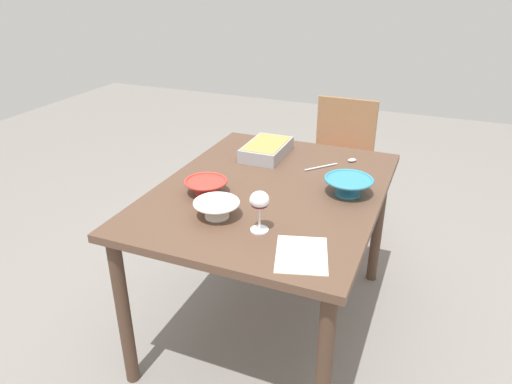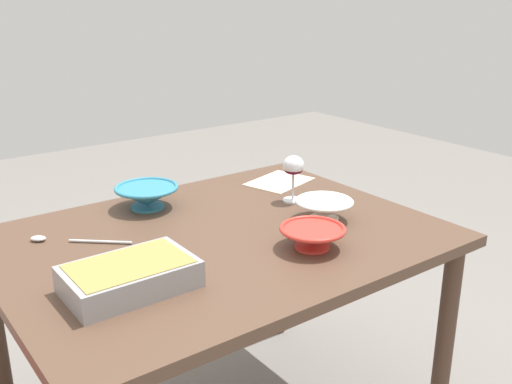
{
  "view_description": "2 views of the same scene",
  "coord_description": "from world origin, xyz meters",
  "views": [
    {
      "loc": [
        -1.73,
        -0.64,
        1.61
      ],
      "look_at": [
        -0.14,
        0.01,
        0.77
      ],
      "focal_mm": 33.25,
      "sensor_mm": 36.0,
      "label": 1
    },
    {
      "loc": [
        0.84,
        1.31,
        1.39
      ],
      "look_at": [
        -0.21,
        -0.1,
        0.79
      ],
      "focal_mm": 41.01,
      "sensor_mm": 36.0,
      "label": 2
    }
  ],
  "objects": [
    {
      "name": "small_bowl",
      "position": [
        0.07,
        -0.32,
        0.78
      ],
      "size": [
        0.2,
        0.2,
        0.07
      ],
      "color": "teal",
      "rests_on": "dining_table"
    },
    {
      "name": "dining_table",
      "position": [
        0.0,
        0.0,
        0.65
      ],
      "size": [
        1.23,
        0.93,
        0.73
      ],
      "color": "brown",
      "rests_on": "ground_plane"
    },
    {
      "name": "wine_glass",
      "position": [
        -0.35,
        -0.09,
        0.85
      ],
      "size": [
        0.07,
        0.07,
        0.16
      ],
      "color": "white",
      "rests_on": "dining_table"
    },
    {
      "name": "napkin",
      "position": [
        -0.45,
        -0.28,
        0.74
      ],
      "size": [
        0.27,
        0.23,
        0.0
      ],
      "primitive_type": "cube",
      "rotation": [
        0.0,
        0.0,
        0.29
      ],
      "color": "beige",
      "rests_on": "dining_table"
    },
    {
      "name": "casserole_dish",
      "position": [
        0.35,
        0.15,
        0.77
      ],
      "size": [
        0.3,
        0.19,
        0.07
      ],
      "color": "#99999E",
      "rests_on": "dining_table"
    },
    {
      "name": "serving_spoon",
      "position": [
        0.38,
        -0.22,
        0.74
      ],
      "size": [
        0.23,
        0.21,
        0.01
      ],
      "color": "silver",
      "rests_on": "dining_table"
    },
    {
      "name": "serving_bowl",
      "position": [
        -0.15,
        0.23,
        0.77
      ],
      "size": [
        0.18,
        0.18,
        0.06
      ],
      "color": "red",
      "rests_on": "dining_table"
    },
    {
      "name": "mixing_bowl",
      "position": [
        -0.32,
        0.1,
        0.77
      ],
      "size": [
        0.18,
        0.18,
        0.07
      ],
      "color": "white",
      "rests_on": "dining_table"
    }
  ]
}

